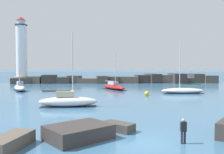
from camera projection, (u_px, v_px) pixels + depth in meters
name	position (u px, v px, depth m)	size (l,w,h in m)	color
ground_plane	(143.00, 142.00, 15.40)	(600.00, 600.00, 0.00)	#3D6B8E
open_sea_beyond	(106.00, 75.00, 127.08)	(400.00, 116.00, 0.01)	#2D5B7F
breakwater_jetty	(121.00, 79.00, 67.41)	(55.20, 7.00, 2.54)	#423D38
lighthouse	(22.00, 54.00, 66.33)	(3.80, 3.80, 17.59)	gray
foreground_rocks	(111.00, 132.00, 16.03)	(16.72, 6.55, 1.09)	#423D38
sailboat_moored_0	(183.00, 90.00, 42.31)	(7.27, 2.13, 8.74)	white
sailboat_moored_1	(68.00, 101.00, 28.67)	(6.83, 2.16, 8.55)	white
sailboat_moored_2	(114.00, 87.00, 49.21)	(5.18, 7.75, 7.06)	maroon
sailboat_moored_3	(20.00, 87.00, 46.34)	(4.12, 6.21, 8.21)	white
mooring_buoy_orange_near	(147.00, 93.00, 39.08)	(0.71, 0.71, 0.91)	yellow
person_on_rocks	(183.00, 130.00, 15.08)	(0.36, 0.22, 1.55)	#282833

